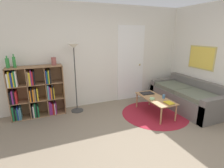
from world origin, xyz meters
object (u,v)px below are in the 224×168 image
at_px(bookshelf, 35,93).
at_px(bowl, 152,99).
at_px(cup, 164,97).
at_px(couch, 187,97).
at_px(floor_lamp, 74,61).
at_px(coffee_table, 155,99).
at_px(bottle_left, 7,63).
at_px(laptop, 147,93).
at_px(bottle_middle, 14,62).
at_px(vase_on_shelf, 54,61).

xyz_separation_m(bookshelf, bowl, (2.50, -1.05, -0.15)).
xyz_separation_m(bookshelf, cup, (2.79, -1.09, -0.12)).
distance_m(couch, bowl, 1.16).
bearing_deg(floor_lamp, bowl, -31.14).
height_order(coffee_table, cup, cup).
bearing_deg(coffee_table, bottle_left, 162.17).
distance_m(floor_lamp, laptop, 1.97).
xyz_separation_m(bowl, bottle_left, (-2.94, 1.06, 0.86)).
distance_m(bowl, bottle_middle, 3.12).
xyz_separation_m(floor_lamp, vase_on_shelf, (-0.45, 0.10, -0.00)).
bearing_deg(couch, cup, -173.56).
bearing_deg(bookshelf, floor_lamp, -6.32).
bearing_deg(coffee_table, bookshelf, 159.56).
bearing_deg(cup, couch, 6.44).
distance_m(couch, vase_on_shelf, 3.46).
distance_m(coffee_table, bottle_middle, 3.24).
relative_size(bowl, bottle_middle, 0.39).
bearing_deg(vase_on_shelf, bookshelf, 179.87).
height_order(floor_lamp, vase_on_shelf, floor_lamp).
height_order(couch, vase_on_shelf, vase_on_shelf).
bearing_deg(coffee_table, floor_lamp, 152.69).
height_order(bookshelf, coffee_table, bookshelf).
bearing_deg(floor_lamp, couch, -18.13).
height_order(bookshelf, vase_on_shelf, vase_on_shelf).
distance_m(bookshelf, bowl, 2.72).
bearing_deg(floor_lamp, bottle_middle, 175.81).
distance_m(floor_lamp, cup, 2.26).
distance_m(bowl, bottle_left, 3.24).
xyz_separation_m(laptop, bowl, (-0.13, -0.41, 0.01)).
bearing_deg(laptop, bowl, -107.32).
bearing_deg(cup, laptop, 110.30).
bearing_deg(laptop, bookshelf, 166.21).
relative_size(bookshelf, couch, 0.62).
height_order(bookshelf, bottle_middle, bottle_middle).
bearing_deg(bottle_middle, vase_on_shelf, 0.79).
relative_size(couch, laptop, 5.83).
bearing_deg(couch, coffee_table, 179.41).
height_order(laptop, bowl, bowl).
bearing_deg(vase_on_shelf, coffee_table, -24.51).
xyz_separation_m(coffee_table, cup, (0.16, -0.11, 0.09)).
bearing_deg(cup, floor_lamp, 152.04).
height_order(bottle_middle, vase_on_shelf, bottle_middle).
bearing_deg(cup, bookshelf, 158.68).
height_order(coffee_table, bowl, bowl).
bearing_deg(bowl, floor_lamp, 148.86).
xyz_separation_m(bookshelf, laptop, (2.63, -0.64, -0.16)).
relative_size(floor_lamp, couch, 0.87).
height_order(couch, bowl, couch).
xyz_separation_m(bookshelf, floor_lamp, (0.93, -0.10, 0.69)).
distance_m(couch, bottle_middle, 4.21).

